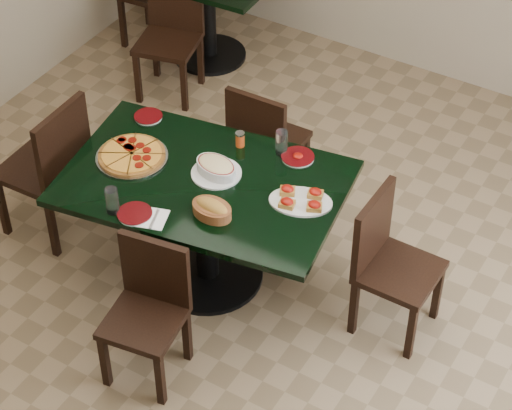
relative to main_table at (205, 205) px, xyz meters
The scene contains 18 objects.
floor 0.63m from the main_table, 12.25° to the right, with size 5.50×5.50×0.00m, color brown.
main_table is the anchor object (origin of this frame).
chair_far 0.79m from the main_table, 95.87° to the left, with size 0.41×0.41×0.86m.
chair_near 0.71m from the main_table, 81.60° to the right, with size 0.44×0.44×0.83m.
chair_right 1.06m from the main_table, 12.24° to the left, with size 0.41×0.41×0.87m.
chair_left 1.01m from the main_table, behind, with size 0.46×0.46×0.96m.
back_chair_near 2.00m from the main_table, 130.16° to the left, with size 0.50×0.50×0.89m.
pepperoni_pizza 0.50m from the main_table, behind, with size 0.41×0.41×0.04m.
lasagna_casserole 0.24m from the main_table, 68.64° to the left, with size 0.28×0.28×0.09m.
bread_basket 0.36m from the main_table, 48.08° to the right, with size 0.24×0.18×0.10m.
bruschetta_platter 0.59m from the main_table, 11.28° to the left, with size 0.41×0.34×0.05m.
side_plate_near 0.49m from the main_table, 110.27° to the right, with size 0.19×0.19×0.02m.
side_plate_far_r 0.59m from the main_table, 51.17° to the left, with size 0.19×0.19×0.03m.
side_plate_far_l 0.70m from the main_table, 152.50° to the left, with size 0.17×0.17×0.02m.
napkin_setting 0.45m from the main_table, 99.13° to the right, with size 0.20×0.20×0.01m.
water_glass_a 0.56m from the main_table, 60.08° to the left, with size 0.07×0.07×0.15m, color white.
water_glass_b 0.59m from the main_table, 120.57° to the right, with size 0.07×0.07×0.15m, color white.
pepper_shaker 0.43m from the main_table, 88.30° to the left, with size 0.05×0.05×0.09m.
Camera 1 is at (2.13, -3.38, 4.30)m, focal length 70.00 mm.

